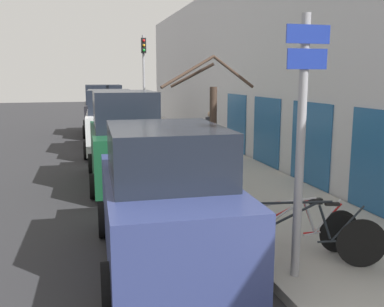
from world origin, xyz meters
name	(u,v)px	position (x,y,z in m)	size (l,w,h in m)	color
ground_plane	(131,176)	(0.00, 11.20, 0.00)	(80.00, 80.00, 0.00)	#28282B
sidewalk_curb	(192,153)	(2.60, 14.00, 0.07)	(3.20, 32.00, 0.15)	#9E9B93
building_facade	(238,67)	(4.35, 13.92, 3.22)	(0.23, 32.00, 6.50)	#BCBCC1
signpost	(301,141)	(1.37, 3.87, 2.04)	(0.60, 0.14, 3.50)	#939399
bicycle_0	(299,238)	(1.57, 4.16, 0.57)	(2.36, 0.88, 0.99)	black
bicycle_1	(288,233)	(1.52, 4.40, 0.55)	(2.46, 0.44, 0.93)	black
bicycle_2	(288,230)	(1.64, 4.62, 0.52)	(2.19, 0.66, 0.85)	black
parked_car_0	(165,201)	(-0.21, 5.08, 0.99)	(2.13, 4.25, 2.16)	navy
parked_car_1	(125,143)	(-0.25, 10.36, 1.12)	(2.01, 4.48, 2.50)	#144728
parked_car_2	(110,124)	(-0.24, 15.45, 1.09)	(2.11, 4.43, 2.40)	silver
parked_car_3	(104,112)	(-0.14, 20.77, 1.13)	(2.20, 4.39, 2.50)	black
pedestrian_near	(211,131)	(2.91, 12.65, 1.07)	(0.41, 0.35, 1.59)	#333338
street_tree	(211,132)	(1.33, 7.62, 1.69)	(1.96, 1.04, 3.17)	#3D2D23
traffic_light	(144,73)	(1.45, 17.76, 3.03)	(0.20, 0.30, 4.50)	#939399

